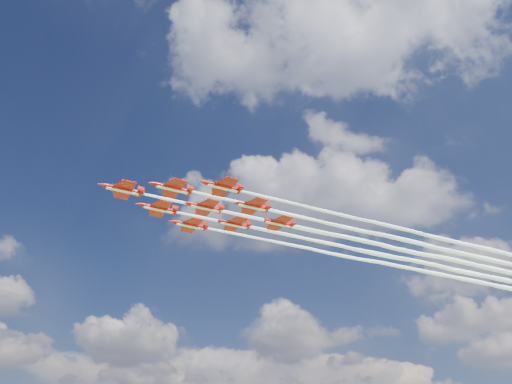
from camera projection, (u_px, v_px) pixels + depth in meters
The scene contains 9 objects.
jet_lead at pixel (361, 241), 154.41m from camera, with size 116.59×105.17×2.94m.
jet_row2_port at pixel (403, 240), 153.80m from camera, with size 116.59×105.17×2.94m.
jet_row2_starb at pixel (378, 254), 163.47m from camera, with size 116.59×105.17×2.94m.
jet_row3_port at pixel (445, 239), 153.19m from camera, with size 116.59×105.17×2.94m.
jet_row3_centre at pixel (417, 253), 162.86m from camera, with size 116.59×105.17×2.94m.
jet_row3_starb at pixel (393, 265), 172.53m from camera, with size 116.59×105.17×2.94m.
jet_row4_port at pixel (457, 252), 162.25m from camera, with size 116.59×105.17×2.94m.
jet_row4_starb at pixel (430, 265), 171.92m from camera, with size 116.59×105.17×2.94m.
jet_tail at pixel (467, 264), 171.31m from camera, with size 116.59×105.17×2.94m.
Camera 1 is at (38.81, -105.32, 18.53)m, focal length 35.00 mm.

